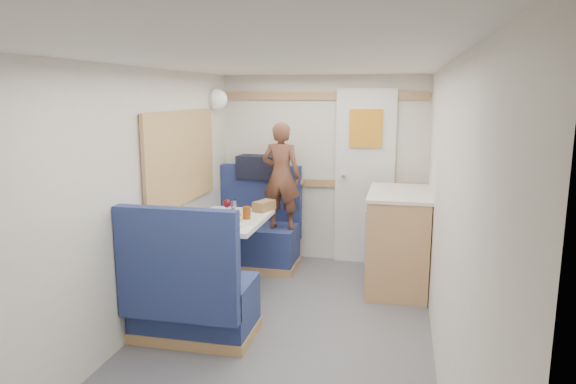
% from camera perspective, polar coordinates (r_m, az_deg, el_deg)
% --- Properties ---
extents(floor, '(4.50, 4.50, 0.00)m').
position_cam_1_polar(floor, '(3.75, -1.73, -17.85)').
color(floor, '#515156').
rests_on(floor, ground).
extents(ceiling, '(4.50, 4.50, 0.00)m').
position_cam_1_polar(ceiling, '(3.30, -1.94, 14.28)').
color(ceiling, silver).
rests_on(ceiling, wall_back).
extents(wall_back, '(2.20, 0.02, 2.00)m').
position_cam_1_polar(wall_back, '(5.56, 3.93, 2.53)').
color(wall_back, silver).
rests_on(wall_back, floor).
extents(wall_left, '(0.02, 4.50, 2.00)m').
position_cam_1_polar(wall_left, '(3.81, -18.09, -1.86)').
color(wall_left, silver).
rests_on(wall_left, floor).
extents(wall_right, '(0.02, 4.50, 2.00)m').
position_cam_1_polar(wall_right, '(3.30, 17.05, -3.71)').
color(wall_right, silver).
rests_on(wall_right, floor).
extents(oak_trim_low, '(2.15, 0.02, 0.08)m').
position_cam_1_polar(oak_trim_low, '(5.56, 3.88, 0.97)').
color(oak_trim_low, '#A8834C').
rests_on(oak_trim_low, wall_back).
extents(oak_trim_high, '(2.15, 0.02, 0.08)m').
position_cam_1_polar(oak_trim_high, '(5.48, 4.00, 10.59)').
color(oak_trim_high, '#A8834C').
rests_on(oak_trim_high, wall_back).
extents(side_window, '(0.04, 1.30, 0.72)m').
position_cam_1_polar(side_window, '(4.63, -11.80, 3.77)').
color(side_window, '#9FA38B').
rests_on(side_window, wall_left).
extents(rear_door, '(0.62, 0.12, 1.86)m').
position_cam_1_polar(rear_door, '(5.48, 8.52, 2.02)').
color(rear_door, white).
rests_on(rear_door, wall_back).
extents(dinette_table, '(0.62, 0.92, 0.72)m').
position_cam_1_polar(dinette_table, '(4.61, -6.57, -4.78)').
color(dinette_table, white).
rests_on(dinette_table, floor).
extents(bench_far, '(0.90, 0.59, 1.05)m').
position_cam_1_polar(bench_far, '(5.47, -3.55, -5.10)').
color(bench_far, '#192050').
rests_on(bench_far, floor).
extents(bench_near, '(0.90, 0.59, 1.05)m').
position_cam_1_polar(bench_near, '(3.93, -10.68, -11.80)').
color(bench_near, '#192050').
rests_on(bench_near, floor).
extents(ledge, '(0.90, 0.14, 0.04)m').
position_cam_1_polar(ledge, '(5.59, -2.90, 1.33)').
color(ledge, '#A8834C').
rests_on(ledge, bench_far).
extents(dome_light, '(0.20, 0.20, 0.20)m').
position_cam_1_polar(dome_light, '(5.37, -7.85, 10.19)').
color(dome_light, white).
rests_on(dome_light, wall_left).
extents(galley_counter, '(0.57, 0.92, 0.92)m').
position_cam_1_polar(galley_counter, '(4.92, 12.08, -5.14)').
color(galley_counter, '#A8834C').
rests_on(galley_counter, floor).
extents(person, '(0.41, 0.28, 1.08)m').
position_cam_1_polar(person, '(5.15, -0.75, 1.79)').
color(person, brown).
rests_on(person, bench_far).
extents(duffel_bag, '(0.53, 0.27, 0.25)m').
position_cam_1_polar(duffel_bag, '(5.56, -2.92, 2.79)').
color(duffel_bag, black).
rests_on(duffel_bag, ledge).
extents(tray, '(0.34, 0.39, 0.02)m').
position_cam_1_polar(tray, '(4.27, -6.63, -3.77)').
color(tray, white).
rests_on(tray, dinette_table).
extents(orange_fruit, '(0.07, 0.07, 0.07)m').
position_cam_1_polar(orange_fruit, '(4.45, -5.66, -2.58)').
color(orange_fruit, orange).
rests_on(orange_fruit, tray).
extents(cheese_block, '(0.11, 0.08, 0.03)m').
position_cam_1_polar(cheese_block, '(4.39, -5.81, -3.03)').
color(cheese_block, '#E9D687').
rests_on(cheese_block, tray).
extents(wine_glass, '(0.08, 0.08, 0.17)m').
position_cam_1_polar(wine_glass, '(4.57, -6.80, -1.35)').
color(wine_glass, white).
rests_on(wine_glass, dinette_table).
extents(tumbler_left, '(0.07, 0.07, 0.11)m').
position_cam_1_polar(tumbler_left, '(4.33, -10.94, -3.08)').
color(tumbler_left, white).
rests_on(tumbler_left, dinette_table).
extents(tumbler_mid, '(0.07, 0.07, 0.11)m').
position_cam_1_polar(tumbler_mid, '(4.81, -6.14, -1.55)').
color(tumbler_mid, white).
rests_on(tumbler_mid, dinette_table).
extents(beer_glass, '(0.07, 0.07, 0.11)m').
position_cam_1_polar(beer_glass, '(4.52, -4.61, -2.31)').
color(beer_glass, brown).
rests_on(beer_glass, dinette_table).
extents(pepper_grinder, '(0.04, 0.04, 0.09)m').
position_cam_1_polar(pepper_grinder, '(4.53, -6.09, -2.41)').
color(pepper_grinder, black).
rests_on(pepper_grinder, dinette_table).
extents(salt_grinder, '(0.04, 0.04, 0.09)m').
position_cam_1_polar(salt_grinder, '(4.52, -5.82, -2.45)').
color(salt_grinder, silver).
rests_on(salt_grinder, dinette_table).
extents(bread_loaf, '(0.19, 0.25, 0.09)m').
position_cam_1_polar(bread_loaf, '(4.83, -2.69, -1.54)').
color(bread_loaf, olive).
rests_on(bread_loaf, dinette_table).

